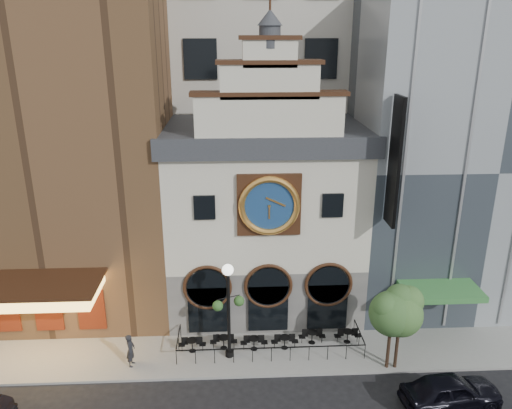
{
  "coord_description": "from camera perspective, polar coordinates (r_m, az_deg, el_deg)",
  "views": [
    {
      "loc": [
        -2.04,
        -22.33,
        17.72
      ],
      "look_at": [
        -0.63,
        6.0,
        7.86
      ],
      "focal_mm": 35.0,
      "sensor_mm": 36.0,
      "label": 1
    }
  ],
  "objects": [
    {
      "name": "bistro_1",
      "position": [
        30.22,
        -3.72,
        -15.35
      ],
      "size": [
        1.58,
        0.68,
        0.9
      ],
      "color": "black",
      "rests_on": "sidewalk"
    },
    {
      "name": "lamppost",
      "position": [
        27.93,
        -3.17,
        -10.93
      ],
      "size": [
        1.76,
        1.05,
        5.78
      ],
      "rotation": [
        0.0,
        0.0,
        0.37
      ],
      "color": "black",
      "rests_on": "sidewalk"
    },
    {
      "name": "clock_building",
      "position": [
        32.18,
        0.95,
        -0.88
      ],
      "size": [
        12.6,
        8.78,
        18.65
      ],
      "color": "#605E5B",
      "rests_on": "ground"
    },
    {
      "name": "retail_building",
      "position": [
        36.44,
        21.7,
        5.81
      ],
      "size": [
        14.0,
        14.4,
        20.0
      ],
      "color": "gray",
      "rests_on": "ground"
    },
    {
      "name": "bistro_0",
      "position": [
        30.16,
        -7.31,
        -15.56
      ],
      "size": [
        1.58,
        0.68,
        0.9
      ],
      "color": "black",
      "rests_on": "sidewalk"
    },
    {
      "name": "bistro_5",
      "position": [
        31.14,
        10.41,
        -14.51
      ],
      "size": [
        1.58,
        0.68,
        0.9
      ],
      "color": "black",
      "rests_on": "sidewalk"
    },
    {
      "name": "theater_building",
      "position": [
        34.48,
        -21.65,
        9.31
      ],
      "size": [
        14.0,
        15.6,
        25.0
      ],
      "color": "brown",
      "rests_on": "ground"
    },
    {
      "name": "sidewalk",
      "position": [
        30.53,
        1.56,
        -16.14
      ],
      "size": [
        44.0,
        5.0,
        0.15
      ],
      "primitive_type": "cube",
      "color": "gray",
      "rests_on": "ground"
    },
    {
      "name": "office_tower",
      "position": [
        42.44,
        -0.11,
        22.25
      ],
      "size": [
        20.0,
        16.0,
        40.0
      ],
      "primitive_type": "cube",
      "color": "beige",
      "rests_on": "ground"
    },
    {
      "name": "bistro_3",
      "position": [
        30.22,
        3.29,
        -15.34
      ],
      "size": [
        1.58,
        0.68,
        0.9
      ],
      "color": "black",
      "rests_on": "sidewalk"
    },
    {
      "name": "ground",
      "position": [
        28.58,
        1.96,
        -19.16
      ],
      "size": [
        120.0,
        120.0,
        0.0
      ],
      "primitive_type": "plane",
      "color": "black",
      "rests_on": "ground"
    },
    {
      "name": "tree_left",
      "position": [
        28.01,
        15.37,
        -11.54
      ],
      "size": [
        2.54,
        2.45,
        4.89
      ],
      "color": "#382619",
      "rests_on": "sidewalk"
    },
    {
      "name": "car_right",
      "position": [
        28.1,
        21.39,
        -19.26
      ],
      "size": [
        5.24,
        2.68,
        1.71
      ],
      "primitive_type": "imported",
      "rotation": [
        0.0,
        0.0,
        1.71
      ],
      "color": "black",
      "rests_on": "ground"
    },
    {
      "name": "bistro_4",
      "position": [
        30.78,
        6.42,
        -14.72
      ],
      "size": [
        1.58,
        0.68,
        0.9
      ],
      "color": "black",
      "rests_on": "sidewalk"
    },
    {
      "name": "cafe_railing",
      "position": [
        30.23,
        1.57,
        -15.33
      ],
      "size": [
        10.6,
        2.6,
        0.9
      ],
      "primitive_type": null,
      "color": "black",
      "rests_on": "sidewalk"
    },
    {
      "name": "tree_right",
      "position": [
        28.19,
        16.26,
        -11.59
      ],
      "size": [
        2.49,
        2.4,
        4.8
      ],
      "color": "#382619",
      "rests_on": "sidewalk"
    },
    {
      "name": "pedestrian",
      "position": [
        29.43,
        -14.14,
        -15.84
      ],
      "size": [
        0.51,
        0.73,
        1.93
      ],
      "primitive_type": "imported",
      "rotation": [
        0.0,
        0.0,
        1.5
      ],
      "color": "black",
      "rests_on": "sidewalk"
    },
    {
      "name": "bistro_2",
      "position": [
        30.08,
        -0.23,
        -15.49
      ],
      "size": [
        1.58,
        0.68,
        0.9
      ],
      "color": "black",
      "rests_on": "sidewalk"
    }
  ]
}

